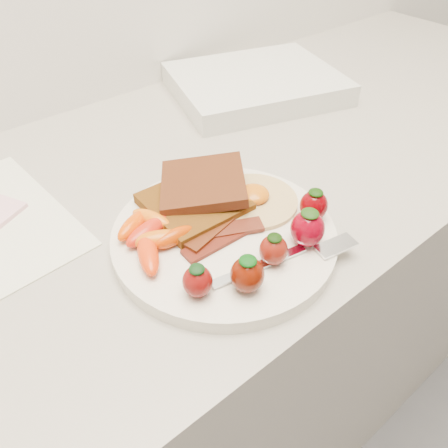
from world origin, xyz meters
TOP-DOWN VIEW (x-y plane):
  - counter at (0.00, 1.70)m, footprint 2.00×0.60m
  - plate at (0.02, 1.56)m, footprint 0.27×0.27m
  - toast_lower at (0.01, 1.61)m, footprint 0.11×0.11m
  - toast_upper at (0.04, 1.62)m, footprint 0.15×0.15m
  - fried_egg at (0.08, 1.57)m, footprint 0.15×0.15m
  - bacon_strips at (0.01, 1.55)m, footprint 0.11×0.06m
  - baby_carrots at (-0.06, 1.59)m, footprint 0.09×0.11m
  - strawberries at (0.03, 1.49)m, footprint 0.21×0.07m
  - fork at (0.05, 1.47)m, footprint 0.17×0.06m
  - appliance at (0.33, 1.84)m, footprint 0.36×0.32m

SIDE VIEW (x-z plane):
  - counter at x=0.00m, z-range 0.00..0.90m
  - plate at x=0.02m, z-range 0.90..0.92m
  - appliance at x=0.33m, z-range 0.90..0.94m
  - fork at x=0.05m, z-range 0.92..0.92m
  - bacon_strips at x=0.01m, z-range 0.92..0.93m
  - fried_egg at x=0.08m, z-range 0.91..0.93m
  - toast_lower at x=0.01m, z-range 0.92..0.93m
  - baby_carrots at x=-0.06m, z-range 0.92..0.94m
  - strawberries at x=0.03m, z-range 0.91..0.96m
  - toast_upper at x=0.04m, z-range 0.93..0.95m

